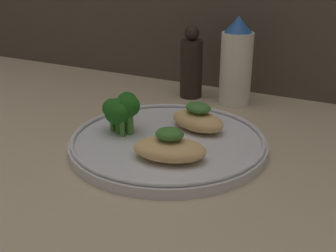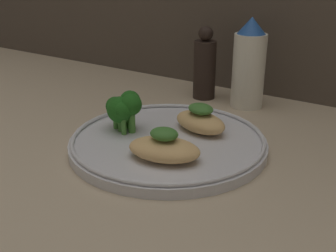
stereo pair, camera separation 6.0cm
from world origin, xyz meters
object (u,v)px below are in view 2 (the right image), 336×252
object	(u,v)px
broccoli_bunch	(124,108)
sauce_bottle	(249,65)
pepper_grinder	(205,67)
plate	(168,141)

from	to	relation	value
broccoli_bunch	sauce_bottle	xyz separation A→B (cm)	(9.16, 24.05, 2.68)
pepper_grinder	sauce_bottle	bearing A→B (deg)	-0.00
broccoli_bunch	pepper_grinder	bearing A→B (deg)	89.40
sauce_bottle	pepper_grinder	world-z (taller)	sauce_bottle
plate	pepper_grinder	distance (cm)	24.66
pepper_grinder	broccoli_bunch	bearing A→B (deg)	-90.60
broccoli_bunch	plate	bearing A→B (deg)	7.53
plate	sauce_bottle	distance (cm)	24.14
broccoli_bunch	sauce_bottle	world-z (taller)	sauce_bottle
plate	sauce_bottle	xyz separation A→B (cm)	(2.00, 23.10, 6.73)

